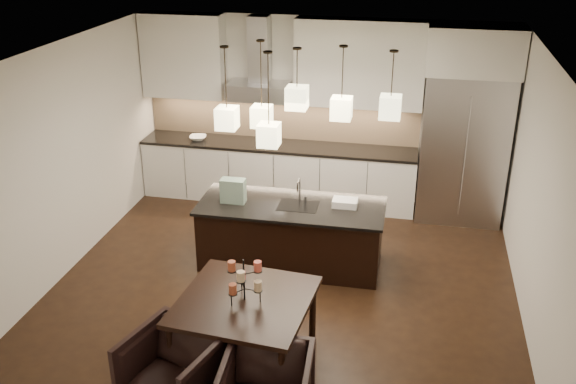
% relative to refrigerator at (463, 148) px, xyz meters
% --- Properties ---
extents(floor, '(5.50, 5.50, 0.02)m').
position_rel_refrigerator_xyz_m(floor, '(-2.10, -2.38, -1.08)').
color(floor, black).
rests_on(floor, ground).
extents(ceiling, '(5.50, 5.50, 0.02)m').
position_rel_refrigerator_xyz_m(ceiling, '(-2.10, -2.38, 1.73)').
color(ceiling, white).
rests_on(ceiling, wall_back).
extents(wall_back, '(5.50, 0.02, 2.80)m').
position_rel_refrigerator_xyz_m(wall_back, '(-2.10, 0.38, 0.32)').
color(wall_back, silver).
rests_on(wall_back, ground).
extents(wall_front, '(5.50, 0.02, 2.80)m').
position_rel_refrigerator_xyz_m(wall_front, '(-2.10, -5.14, 0.32)').
color(wall_front, silver).
rests_on(wall_front, ground).
extents(wall_left, '(0.02, 5.50, 2.80)m').
position_rel_refrigerator_xyz_m(wall_left, '(-4.86, -2.38, 0.32)').
color(wall_left, silver).
rests_on(wall_left, ground).
extents(wall_right, '(0.02, 5.50, 2.80)m').
position_rel_refrigerator_xyz_m(wall_right, '(0.66, -2.38, 0.32)').
color(wall_right, silver).
rests_on(wall_right, ground).
extents(refrigerator, '(1.20, 0.72, 2.15)m').
position_rel_refrigerator_xyz_m(refrigerator, '(0.00, 0.00, 0.00)').
color(refrigerator, '#B7B7BA').
rests_on(refrigerator, floor).
extents(fridge_panel, '(1.26, 0.72, 0.65)m').
position_rel_refrigerator_xyz_m(fridge_panel, '(0.00, 0.00, 1.40)').
color(fridge_panel, silver).
rests_on(fridge_panel, refrigerator).
extents(lower_cabinets, '(4.21, 0.62, 0.88)m').
position_rel_refrigerator_xyz_m(lower_cabinets, '(-2.73, 0.05, -0.64)').
color(lower_cabinets, silver).
rests_on(lower_cabinets, floor).
extents(countertop, '(4.21, 0.66, 0.04)m').
position_rel_refrigerator_xyz_m(countertop, '(-2.73, 0.05, -0.17)').
color(countertop, black).
rests_on(countertop, lower_cabinets).
extents(backsplash, '(4.21, 0.02, 0.63)m').
position_rel_refrigerator_xyz_m(backsplash, '(-2.73, 0.35, 0.16)').
color(backsplash, tan).
rests_on(backsplash, countertop).
extents(upper_cab_left, '(1.25, 0.35, 1.25)m').
position_rel_refrigerator_xyz_m(upper_cab_left, '(-4.20, 0.19, 1.10)').
color(upper_cab_left, silver).
rests_on(upper_cab_left, wall_back).
extents(upper_cab_right, '(1.85, 0.35, 1.25)m').
position_rel_refrigerator_xyz_m(upper_cab_right, '(-1.55, 0.19, 1.10)').
color(upper_cab_right, silver).
rests_on(upper_cab_right, wall_back).
extents(hood_canopy, '(0.90, 0.52, 0.24)m').
position_rel_refrigerator_xyz_m(hood_canopy, '(-3.03, 0.10, 0.65)').
color(hood_canopy, '#B7B7BA').
rests_on(hood_canopy, wall_back).
extents(hood_chimney, '(0.30, 0.28, 0.96)m').
position_rel_refrigerator_xyz_m(hood_chimney, '(-3.03, 0.21, 1.24)').
color(hood_chimney, '#B7B7BA').
rests_on(hood_chimney, hood_canopy).
extents(fruit_bowl, '(0.30, 0.30, 0.06)m').
position_rel_refrigerator_xyz_m(fruit_bowl, '(-3.98, 0.00, -0.12)').
color(fruit_bowl, silver).
rests_on(fruit_bowl, countertop).
extents(island_body, '(2.26, 0.93, 0.79)m').
position_rel_refrigerator_xyz_m(island_body, '(-2.13, -1.84, -0.68)').
color(island_body, black).
rests_on(island_body, floor).
extents(island_top, '(2.34, 1.00, 0.04)m').
position_rel_refrigerator_xyz_m(island_top, '(-2.13, -1.84, -0.26)').
color(island_top, black).
rests_on(island_top, island_body).
extents(faucet, '(0.09, 0.22, 0.34)m').
position_rel_refrigerator_xyz_m(faucet, '(-2.04, -1.75, -0.07)').
color(faucet, silver).
rests_on(faucet, island_top).
extents(tote_bag, '(0.31, 0.17, 0.31)m').
position_rel_refrigerator_xyz_m(tote_bag, '(-2.86, -1.91, -0.09)').
color(tote_bag, '#174932').
rests_on(tote_bag, island_top).
extents(food_container, '(0.31, 0.22, 0.09)m').
position_rel_refrigerator_xyz_m(food_container, '(-1.47, -1.75, -0.20)').
color(food_container, silver).
rests_on(food_container, island_top).
extents(dining_table, '(1.35, 1.35, 0.75)m').
position_rel_refrigerator_xyz_m(dining_table, '(-2.17, -3.88, -0.70)').
color(dining_table, black).
rests_on(dining_table, floor).
extents(candelabra, '(0.39, 0.39, 0.44)m').
position_rel_refrigerator_xyz_m(candelabra, '(-2.17, -3.88, -0.11)').
color(candelabra, black).
rests_on(candelabra, dining_table).
extents(candle_a, '(0.08, 0.08, 0.10)m').
position_rel_refrigerator_xyz_m(candle_a, '(-2.03, -3.90, -0.15)').
color(candle_a, beige).
rests_on(candle_a, candelabra).
extents(candle_b, '(0.08, 0.08, 0.10)m').
position_rel_refrigerator_xyz_m(candle_b, '(-2.23, -3.76, -0.15)').
color(candle_b, '#CF5242').
rests_on(candle_b, candelabra).
extents(candle_c, '(0.08, 0.08, 0.10)m').
position_rel_refrigerator_xyz_m(candle_c, '(-2.25, -4.00, -0.15)').
color(candle_c, '#A54C2F').
rests_on(candle_c, candelabra).
extents(candle_d, '(0.08, 0.08, 0.10)m').
position_rel_refrigerator_xyz_m(candle_d, '(-2.06, -3.80, 0.01)').
color(candle_d, '#CF5242').
rests_on(candle_d, candelabra).
extents(candle_e, '(0.08, 0.08, 0.10)m').
position_rel_refrigerator_xyz_m(candle_e, '(-2.30, -3.85, 0.01)').
color(candle_e, '#A54C2F').
rests_on(candle_e, candelabra).
extents(candle_f, '(0.08, 0.08, 0.10)m').
position_rel_refrigerator_xyz_m(candle_f, '(-2.16, -4.01, 0.01)').
color(candle_f, beige).
rests_on(candle_f, candelabra).
extents(armchair_left, '(0.99, 1.01, 0.74)m').
position_rel_refrigerator_xyz_m(armchair_left, '(-2.65, -4.59, -0.70)').
color(armchair_left, black).
rests_on(armchair_left, floor).
extents(pendant_a, '(0.24, 0.24, 0.26)m').
position_rel_refrigerator_xyz_m(pendant_a, '(-2.86, -2.02, 0.88)').
color(pendant_a, beige).
rests_on(pendant_a, ceiling).
extents(pendant_b, '(0.24, 0.24, 0.26)m').
position_rel_refrigerator_xyz_m(pendant_b, '(-2.55, -1.58, 0.79)').
color(pendant_b, beige).
rests_on(pendant_b, ceiling).
extents(pendant_c, '(0.24, 0.24, 0.26)m').
position_rel_refrigerator_xyz_m(pendant_c, '(-2.05, -1.94, 1.15)').
color(pendant_c, beige).
rests_on(pendant_c, ceiling).
extents(pendant_d, '(0.24, 0.24, 0.26)m').
position_rel_refrigerator_xyz_m(pendant_d, '(-1.56, -1.71, 0.99)').
color(pendant_d, beige).
rests_on(pendant_d, ceiling).
extents(pendant_e, '(0.24, 0.24, 0.26)m').
position_rel_refrigerator_xyz_m(pendant_e, '(-0.99, -1.87, 1.09)').
color(pendant_e, beige).
rests_on(pendant_e, ceiling).
extents(pendant_f, '(0.24, 0.24, 0.26)m').
position_rel_refrigerator_xyz_m(pendant_f, '(-2.32, -2.20, 0.78)').
color(pendant_f, beige).
rests_on(pendant_f, ceiling).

